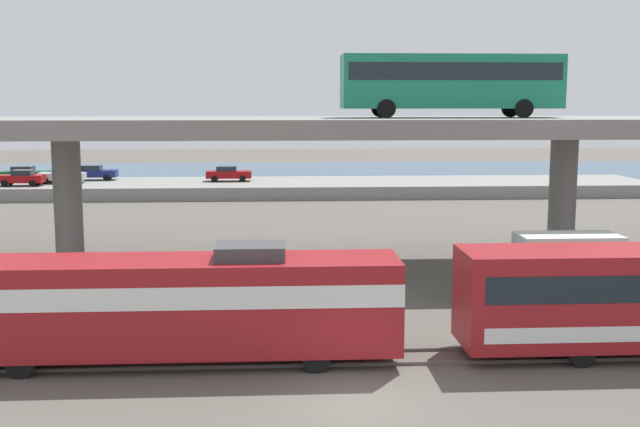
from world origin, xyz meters
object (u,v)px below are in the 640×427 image
train_locomotive (151,302)px  parked_car_2 (93,172)px  parked_car_0 (228,173)px  parked_car_1 (22,178)px  parked_car_4 (25,174)px  service_truck_west (548,264)px  transit_bus_on_overpass (451,80)px  parked_car_3 (62,175)px

train_locomotive → parked_car_2: size_ratio=3.61×
parked_car_0 → parked_car_1: (-19.17, -3.33, -0.00)m
parked_car_4 → service_truck_west: bearing=-50.1°
train_locomotive → parked_car_1: (-19.46, 48.39, -0.20)m
transit_bus_on_overpass → service_truck_west: 12.32m
transit_bus_on_overpass → parked_car_2: size_ratio=2.58×
service_truck_west → parked_car_4: (-37.35, 44.70, 0.36)m
train_locomotive → parked_car_1: bearing=-68.1°
parked_car_2 → transit_bus_on_overpass: bearing=-53.1°
parked_car_1 → parked_car_3: bearing=-145.8°
service_truck_west → parked_car_4: bearing=-50.1°
parked_car_0 → parked_car_4: bearing=177.1°
service_truck_west → parked_car_4: size_ratio=1.51×
transit_bus_on_overpass → parked_car_3: transit_bus_on_overpass is taller
transit_bus_on_overpass → parked_car_3: size_ratio=2.74×
transit_bus_on_overpass → parked_car_2: bearing=-53.1°
train_locomotive → parked_car_0: (-0.29, 51.72, -0.20)m
service_truck_west → parked_car_4: service_truck_west is taller
train_locomotive → parked_car_4: size_ratio=3.72×
parked_car_1 → parked_car_2: (5.44, 5.25, 0.00)m
train_locomotive → service_truck_west: size_ratio=2.46×
parked_car_1 → parked_car_4: 4.47m
transit_bus_on_overpass → parked_car_0: bearing=-68.0°
parked_car_2 → parked_car_4: same height
service_truck_west → train_locomotive: bearing=25.5°
train_locomotive → transit_bus_on_overpass: 22.98m
train_locomotive → transit_bus_on_overpass: bearing=-130.5°
service_truck_west → parked_car_0: service_truck_west is taller
parked_car_0 → parked_car_3: (-15.97, -1.16, -0.00)m
train_locomotive → parked_car_1: 52.16m
train_locomotive → parked_car_3: bearing=-72.2°
transit_bus_on_overpass → parked_car_4: transit_bus_on_overpass is taller
transit_bus_on_overpass → parked_car_0: size_ratio=2.70×
parked_car_0 → parked_car_3: 16.01m
service_truck_west → parked_car_3: bearing=-52.1°
train_locomotive → transit_bus_on_overpass: size_ratio=1.40×
parked_car_4 → parked_car_3: bearing=-27.4°
parked_car_1 → transit_bus_on_overpass: bearing=136.2°
parked_car_1 → parked_car_2: size_ratio=0.89×
service_truck_west → parked_car_0: 46.93m
service_truck_west → parked_car_1: bearing=-48.0°
parked_car_2 → parked_car_4: (-6.46, -0.89, -0.00)m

